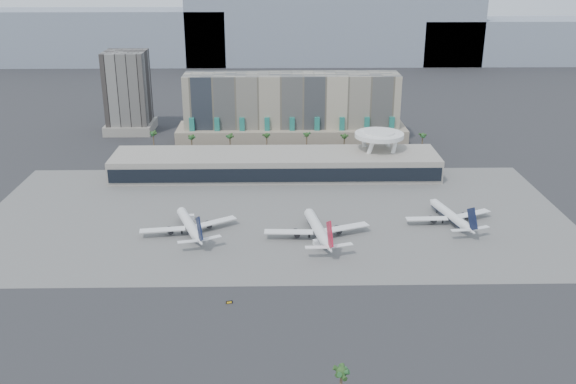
{
  "coord_description": "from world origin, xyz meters",
  "views": [
    {
      "loc": [
        0.64,
        -210.68,
        111.46
      ],
      "look_at": [
        5.28,
        40.0,
        16.82
      ],
      "focal_mm": 40.0,
      "sensor_mm": 36.0,
      "label": 1
    }
  ],
  "objects_px": {
    "airliner_centre": "(318,229)",
    "taxiway_sign": "(229,302)",
    "airliner_left": "(190,225)",
    "airliner_right": "(451,215)",
    "service_vehicle_b": "(318,242)",
    "service_vehicle_a": "(189,218)"
  },
  "relations": [
    {
      "from": "service_vehicle_b",
      "to": "taxiway_sign",
      "type": "xyz_separation_m",
      "value": [
        -32.82,
        -45.89,
        -0.51
      ]
    },
    {
      "from": "airliner_centre",
      "to": "taxiway_sign",
      "type": "xyz_separation_m",
      "value": [
        -33.15,
        -52.26,
        -3.52
      ]
    },
    {
      "from": "airliner_centre",
      "to": "airliner_right",
      "type": "xyz_separation_m",
      "value": [
        58.64,
        14.18,
        -0.42
      ]
    },
    {
      "from": "airliner_left",
      "to": "airliner_centre",
      "type": "height_order",
      "value": "airliner_centre"
    },
    {
      "from": "airliner_centre",
      "to": "service_vehicle_a",
      "type": "bearing_deg",
      "value": 150.99
    },
    {
      "from": "airliner_centre",
      "to": "service_vehicle_a",
      "type": "xyz_separation_m",
      "value": [
        -55.83,
        19.66,
        -2.82
      ]
    },
    {
      "from": "airliner_left",
      "to": "service_vehicle_a",
      "type": "bearing_deg",
      "value": 79.22
    },
    {
      "from": "airliner_left",
      "to": "service_vehicle_a",
      "type": "distance_m",
      "value": 14.5
    },
    {
      "from": "airliner_centre",
      "to": "service_vehicle_b",
      "type": "xyz_separation_m",
      "value": [
        -0.33,
        -6.37,
        -3.0
      ]
    },
    {
      "from": "airliner_left",
      "to": "airliner_right",
      "type": "relative_size",
      "value": 1.01
    },
    {
      "from": "airliner_right",
      "to": "taxiway_sign",
      "type": "relative_size",
      "value": 18.19
    },
    {
      "from": "service_vehicle_a",
      "to": "taxiway_sign",
      "type": "bearing_deg",
      "value": -81.83
    },
    {
      "from": "service_vehicle_b",
      "to": "service_vehicle_a",
      "type": "bearing_deg",
      "value": 139.93
    },
    {
      "from": "airliner_left",
      "to": "taxiway_sign",
      "type": "height_order",
      "value": "airliner_left"
    },
    {
      "from": "airliner_right",
      "to": "service_vehicle_b",
      "type": "relative_size",
      "value": 10.31
    },
    {
      "from": "service_vehicle_a",
      "to": "service_vehicle_b",
      "type": "bearing_deg",
      "value": -34.46
    },
    {
      "from": "airliner_left",
      "to": "service_vehicle_a",
      "type": "height_order",
      "value": "airliner_left"
    },
    {
      "from": "airliner_left",
      "to": "service_vehicle_a",
      "type": "relative_size",
      "value": 8.39
    },
    {
      "from": "airliner_left",
      "to": "airliner_right",
      "type": "bearing_deg",
      "value": -15.77
    },
    {
      "from": "airliner_centre",
      "to": "airliner_right",
      "type": "distance_m",
      "value": 60.34
    },
    {
      "from": "airliner_right",
      "to": "service_vehicle_a",
      "type": "height_order",
      "value": "airliner_right"
    },
    {
      "from": "airliner_centre",
      "to": "taxiway_sign",
      "type": "bearing_deg",
      "value": -132.0
    }
  ]
}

